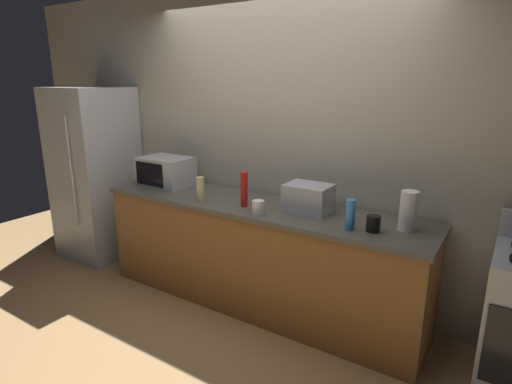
{
  "coord_description": "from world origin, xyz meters",
  "views": [
    {
      "loc": [
        1.75,
        -2.3,
        1.88
      ],
      "look_at": [
        0.0,
        0.4,
        1.0
      ],
      "focal_mm": 29.08,
      "sensor_mm": 36.0,
      "label": 1
    }
  ],
  "objects_px": {
    "refrigerator": "(96,173)",
    "paper_towel_roll": "(408,211)",
    "bottle_vinegar": "(200,189)",
    "bottle_hot_sauce": "(244,189)",
    "mug_black": "(373,224)",
    "microwave": "(166,171)",
    "bottle_spray_cleaner": "(350,215)",
    "mug_white": "(258,207)",
    "toaster_oven": "(308,198)"
  },
  "relations": [
    {
      "from": "refrigerator",
      "to": "paper_towel_roll",
      "type": "relative_size",
      "value": 6.67
    },
    {
      "from": "bottle_vinegar",
      "to": "bottle_hot_sauce",
      "type": "relative_size",
      "value": 0.74
    },
    {
      "from": "paper_towel_roll",
      "to": "mug_white",
      "type": "height_order",
      "value": "paper_towel_roll"
    },
    {
      "from": "paper_towel_roll",
      "to": "bottle_hot_sauce",
      "type": "distance_m",
      "value": 1.23
    },
    {
      "from": "paper_towel_roll",
      "to": "mug_black",
      "type": "height_order",
      "value": "paper_towel_roll"
    },
    {
      "from": "mug_black",
      "to": "refrigerator",
      "type": "bearing_deg",
      "value": 178.06
    },
    {
      "from": "mug_white",
      "to": "mug_black",
      "type": "bearing_deg",
      "value": 7.24
    },
    {
      "from": "mug_white",
      "to": "toaster_oven",
      "type": "bearing_deg",
      "value": 43.76
    },
    {
      "from": "toaster_oven",
      "to": "paper_towel_roll",
      "type": "bearing_deg",
      "value": -0.77
    },
    {
      "from": "refrigerator",
      "to": "mug_white",
      "type": "xyz_separation_m",
      "value": [
        2.21,
        -0.21,
        0.05
      ]
    },
    {
      "from": "bottle_vinegar",
      "to": "mug_white",
      "type": "distance_m",
      "value": 0.59
    },
    {
      "from": "toaster_oven",
      "to": "mug_black",
      "type": "distance_m",
      "value": 0.58
    },
    {
      "from": "bottle_spray_cleaner",
      "to": "toaster_oven",
      "type": "bearing_deg",
      "value": 152.89
    },
    {
      "from": "bottle_spray_cleaner",
      "to": "mug_black",
      "type": "relative_size",
      "value": 1.92
    },
    {
      "from": "bottle_spray_cleaner",
      "to": "mug_black",
      "type": "xyz_separation_m",
      "value": [
        0.14,
        0.05,
        -0.05
      ]
    },
    {
      "from": "toaster_oven",
      "to": "paper_towel_roll",
      "type": "height_order",
      "value": "paper_towel_roll"
    },
    {
      "from": "toaster_oven",
      "to": "bottle_hot_sauce",
      "type": "xyz_separation_m",
      "value": [
        -0.48,
        -0.16,
        0.03
      ]
    },
    {
      "from": "bottle_spray_cleaner",
      "to": "microwave",
      "type": "bearing_deg",
      "value": 174.0
    },
    {
      "from": "microwave",
      "to": "bottle_vinegar",
      "type": "relative_size",
      "value": 2.35
    },
    {
      "from": "refrigerator",
      "to": "bottle_spray_cleaner",
      "type": "height_order",
      "value": "refrigerator"
    },
    {
      "from": "refrigerator",
      "to": "toaster_oven",
      "type": "relative_size",
      "value": 5.29
    },
    {
      "from": "bottle_hot_sauce",
      "to": "mug_white",
      "type": "height_order",
      "value": "bottle_hot_sauce"
    },
    {
      "from": "bottle_vinegar",
      "to": "mug_white",
      "type": "xyz_separation_m",
      "value": [
        0.58,
        -0.03,
        -0.05
      ]
    },
    {
      "from": "mug_black",
      "to": "mug_white",
      "type": "relative_size",
      "value": 1.04
    },
    {
      "from": "bottle_vinegar",
      "to": "bottle_hot_sauce",
      "type": "distance_m",
      "value": 0.39
    },
    {
      "from": "microwave",
      "to": "mug_black",
      "type": "height_order",
      "value": "microwave"
    },
    {
      "from": "refrigerator",
      "to": "mug_white",
      "type": "distance_m",
      "value": 2.22
    },
    {
      "from": "paper_towel_roll",
      "to": "bottle_vinegar",
      "type": "height_order",
      "value": "paper_towel_roll"
    },
    {
      "from": "refrigerator",
      "to": "paper_towel_roll",
      "type": "height_order",
      "value": "refrigerator"
    },
    {
      "from": "bottle_vinegar",
      "to": "refrigerator",
      "type": "bearing_deg",
      "value": 173.59
    },
    {
      "from": "microwave",
      "to": "toaster_oven",
      "type": "height_order",
      "value": "microwave"
    },
    {
      "from": "microwave",
      "to": "bottle_vinegar",
      "type": "bearing_deg",
      "value": -20.36
    },
    {
      "from": "refrigerator",
      "to": "bottle_hot_sauce",
      "type": "xyz_separation_m",
      "value": [
        2.0,
        -0.1,
        0.14
      ]
    },
    {
      "from": "bottle_spray_cleaner",
      "to": "mug_black",
      "type": "height_order",
      "value": "bottle_spray_cleaner"
    },
    {
      "from": "refrigerator",
      "to": "toaster_oven",
      "type": "xyz_separation_m",
      "value": [
        2.49,
        0.06,
        0.1
      ]
    },
    {
      "from": "microwave",
      "to": "toaster_oven",
      "type": "relative_size",
      "value": 1.41
    },
    {
      "from": "bottle_spray_cleaner",
      "to": "mug_white",
      "type": "bearing_deg",
      "value": -175.24
    },
    {
      "from": "mug_black",
      "to": "microwave",
      "type": "bearing_deg",
      "value": 175.78
    },
    {
      "from": "bottle_spray_cleaner",
      "to": "mug_black",
      "type": "bearing_deg",
      "value": 18.67
    },
    {
      "from": "paper_towel_roll",
      "to": "mug_white",
      "type": "distance_m",
      "value": 1.06
    },
    {
      "from": "bottle_hot_sauce",
      "to": "mug_white",
      "type": "xyz_separation_m",
      "value": [
        0.2,
        -0.11,
        -0.09
      ]
    },
    {
      "from": "paper_towel_roll",
      "to": "bottle_hot_sauce",
      "type": "relative_size",
      "value": 0.97
    },
    {
      "from": "paper_towel_roll",
      "to": "bottle_hot_sauce",
      "type": "xyz_separation_m",
      "value": [
        -1.22,
        -0.15,
        0.0
      ]
    },
    {
      "from": "refrigerator",
      "to": "paper_towel_roll",
      "type": "bearing_deg",
      "value": 0.89
    },
    {
      "from": "paper_towel_roll",
      "to": "bottle_spray_cleaner",
      "type": "relative_size",
      "value": 1.29
    },
    {
      "from": "paper_towel_roll",
      "to": "mug_black",
      "type": "xyz_separation_m",
      "value": [
        -0.18,
        -0.15,
        -0.08
      ]
    },
    {
      "from": "paper_towel_roll",
      "to": "toaster_oven",
      "type": "bearing_deg",
      "value": 179.23
    },
    {
      "from": "mug_white",
      "to": "microwave",
      "type": "bearing_deg",
      "value": 167.93
    },
    {
      "from": "microwave",
      "to": "bottle_vinegar",
      "type": "height_order",
      "value": "microwave"
    },
    {
      "from": "microwave",
      "to": "bottle_hot_sauce",
      "type": "xyz_separation_m",
      "value": [
        1.0,
        -0.15,
        0.0
      ]
    }
  ]
}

